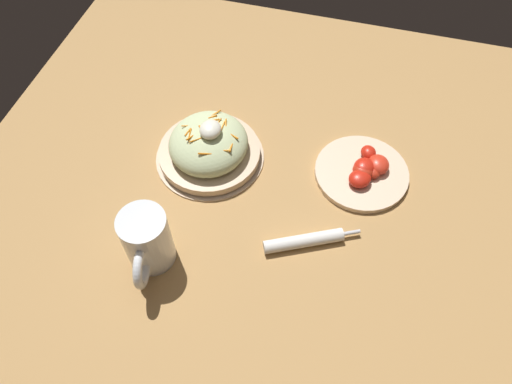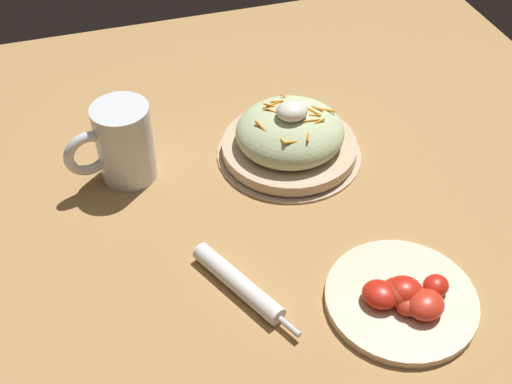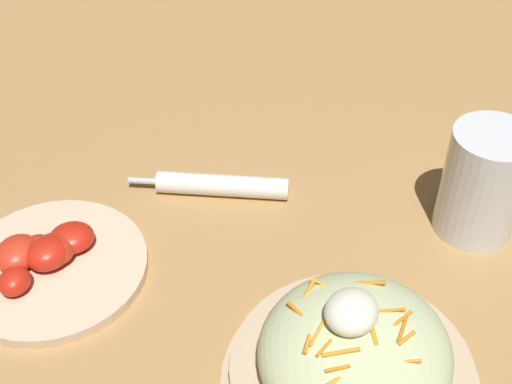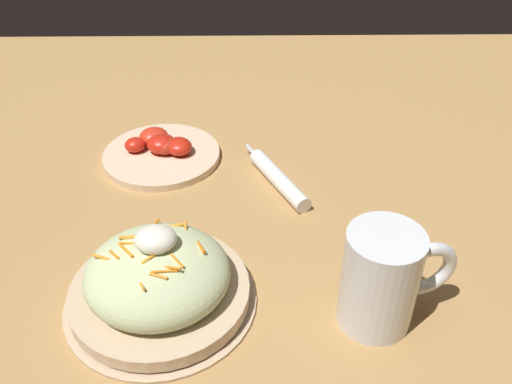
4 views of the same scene
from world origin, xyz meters
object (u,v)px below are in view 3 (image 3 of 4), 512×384
Objects in this scene: beer_mug at (483,184)px; tomato_plate at (49,262)px; napkin_roll at (221,185)px; salad_plate at (353,360)px.

tomato_plate is (-0.30, 0.36, -0.05)m from beer_mug.
beer_mug is 0.78× the size of napkin_roll.
napkin_roll is (0.16, 0.25, -0.02)m from salad_plate.
beer_mug is 0.48m from tomato_plate.
tomato_plate is at bearing 129.95° from beer_mug.
salad_plate is at bearing 173.75° from beer_mug.
salad_plate reaches higher than napkin_roll.
beer_mug is at bearing -6.25° from salad_plate.
beer_mug reaches higher than tomato_plate.
tomato_plate reaches higher than napkin_roll.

